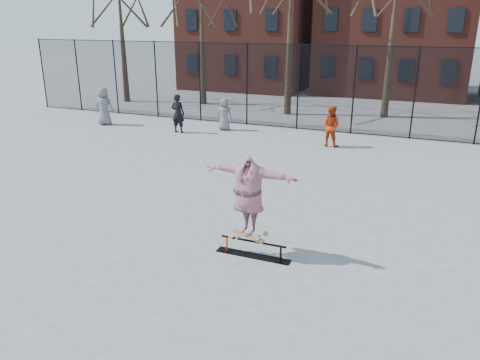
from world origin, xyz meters
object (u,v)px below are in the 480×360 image
at_px(bystander_grey, 224,114).
at_px(bystander_black, 178,113).
at_px(skate_rail, 253,250).
at_px(skater, 249,199).
at_px(skateboard, 248,238).
at_px(bystander_red, 331,126).
at_px(bystander_extra, 104,106).

height_order(bystander_grey, bystander_black, bystander_black).
bearing_deg(skate_rail, skater, 180.00).
bearing_deg(skateboard, bystander_red, 91.99).
relative_size(skate_rail, bystander_black, 0.97).
relative_size(bystander_grey, bystander_black, 0.85).
bearing_deg(skateboard, skate_rail, 0.00).
xyz_separation_m(bystander_grey, bystander_extra, (-6.07, -1.18, 0.17)).
bearing_deg(bystander_black, skate_rail, 126.42).
relative_size(skater, bystander_extra, 1.14).
distance_m(bystander_black, bystander_red, 7.12).
bearing_deg(skate_rail, bystander_extra, 139.45).
height_order(skate_rail, skater, skater).
height_order(bystander_red, bystander_extra, bystander_extra).
xyz_separation_m(skateboard, bystander_red, (-0.36, 10.26, 0.42)).
bearing_deg(bystander_red, skateboard, 99.60).
xyz_separation_m(skateboard, bystander_black, (-7.47, 10.05, 0.46)).
distance_m(skateboard, skater, 0.92).
bearing_deg(bystander_extra, bystander_grey, 175.96).
height_order(bystander_grey, bystander_extra, bystander_extra).
bearing_deg(skate_rail, skateboard, 180.00).
bearing_deg(skate_rail, bystander_black, 127.05).
bearing_deg(bystander_grey, bystander_red, 162.46).
relative_size(skateboard, bystander_extra, 0.43).
distance_m(skateboard, bystander_black, 12.53).
height_order(bystander_black, bystander_red, bystander_black).
bearing_deg(bystander_grey, skate_rail, 110.87).
relative_size(bystander_black, bystander_extra, 0.96).
bearing_deg(skater, bystander_red, 95.73).
height_order(skate_rail, bystander_grey, bystander_grey).
xyz_separation_m(bystander_red, bystander_extra, (-11.38, -0.12, 0.09)).
height_order(skateboard, skater, skater).
distance_m(skater, bystander_extra, 15.52).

